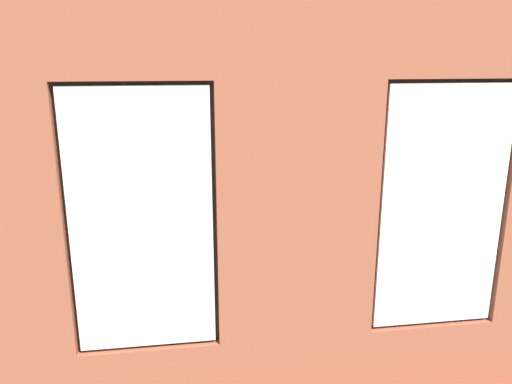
{
  "coord_description": "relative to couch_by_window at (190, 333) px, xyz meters",
  "views": [
    {
      "loc": [
        0.85,
        6.35,
        2.83
      ],
      "look_at": [
        -0.04,
        0.4,
        1.18
      ],
      "focal_mm": 35.0,
      "sensor_mm": 36.0,
      "label": 1
    }
  ],
  "objects": [
    {
      "name": "remote_silver",
      "position": [
        -1.39,
        -2.69,
        0.13
      ],
      "size": [
        0.11,
        0.18,
        0.02
      ],
      "primitive_type": "cube",
      "rotation": [
        0.0,
        0.0,
        5.89
      ],
      "color": "#B2B2B7",
      "rests_on": "coffee_table"
    },
    {
      "name": "coffee_table",
      "position": [
        -0.99,
        -2.55,
        0.06
      ],
      "size": [
        1.47,
        0.78,
        0.45
      ],
      "color": "tan",
      "rests_on": "ground_plane"
    },
    {
      "name": "potted_plant_between_couches",
      "position": [
        -1.46,
        -0.04,
        0.23
      ],
      "size": [
        0.71,
        0.73,
        1.24
      ],
      "color": "beige",
      "rests_on": "ground_plane"
    },
    {
      "name": "potted_plant_by_left_couch",
      "position": [
        -2.79,
        -3.16,
        0.09
      ],
      "size": [
        0.5,
        0.5,
        0.62
      ],
      "color": "#9E5638",
      "rests_on": "ground_plane"
    },
    {
      "name": "papasan_chair",
      "position": [
        0.07,
        -4.03,
        0.11
      ],
      "size": [
        1.09,
        1.09,
        0.69
      ],
      "color": "olive",
      "rests_on": "ground_plane"
    },
    {
      "name": "tv_flatscreen",
      "position": [
        1.84,
        -2.47,
        0.59
      ],
      "size": [
        1.14,
        0.2,
        0.8
      ],
      "color": "black",
      "rests_on": "media_console"
    },
    {
      "name": "candle_jar",
      "position": [
        -0.81,
        -2.65,
        0.17
      ],
      "size": [
        0.08,
        0.08,
        0.1
      ],
      "primitive_type": "cylinder",
      "color": "#B7333D",
      "rests_on": "coffee_table"
    },
    {
      "name": "cup_ceramic",
      "position": [
        -0.99,
        -2.55,
        0.17
      ],
      "size": [
        0.08,
        0.08,
        0.1
      ],
      "primitive_type": "cylinder",
      "color": "#B23D38",
      "rests_on": "coffee_table"
    },
    {
      "name": "potted_plant_near_tv",
      "position": [
        1.28,
        -1.46,
        0.43
      ],
      "size": [
        1.1,
        1.02,
        1.36
      ],
      "color": "#9E5638",
      "rests_on": "ground_plane"
    },
    {
      "name": "potted_plant_foreground_right",
      "position": [
        1.54,
        -4.33,
        0.28
      ],
      "size": [
        0.65,
        0.65,
        0.88
      ],
      "color": "#9E5638",
      "rests_on": "ground_plane"
    },
    {
      "name": "media_console",
      "position": [
        1.84,
        -2.47,
        -0.07
      ],
      "size": [
        1.14,
        0.42,
        0.51
      ],
      "primitive_type": "cube",
      "color": "black",
      "rests_on": "ground_plane"
    },
    {
      "name": "table_plant_small",
      "position": [
        -1.1,
        -2.43,
        0.21
      ],
      "size": [
        0.11,
        0.11,
        0.18
      ],
      "color": "brown",
      "rests_on": "coffee_table"
    },
    {
      "name": "ground_plane",
      "position": [
        -0.85,
        -2.17,
        -0.38
      ],
      "size": [
        6.68,
        6.41,
        0.1
      ],
      "primitive_type": "cube",
      "color": "brown"
    },
    {
      "name": "brick_wall_with_windows",
      "position": [
        -0.85,
        0.65,
        1.46
      ],
      "size": [
        6.08,
        0.3,
        3.57
      ],
      "color": "#9E5138",
      "rests_on": "ground_plane"
    },
    {
      "name": "couch_left",
      "position": [
        -3.19,
        -1.72,
        0.0
      ],
      "size": [
        0.88,
        1.97,
        0.8
      ],
      "rotation": [
        0.0,
        0.0,
        1.56
      ],
      "color": "black",
      "rests_on": "ground_plane"
    },
    {
      "name": "couch_by_window",
      "position": [
        0.0,
        0.0,
        0.0
      ],
      "size": [
        2.03,
        0.87,
        0.8
      ],
      "color": "black",
      "rests_on": "ground_plane"
    },
    {
      "name": "potted_plant_corner_near_left",
      "position": [
        -3.34,
        -4.38,
        0.34
      ],
      "size": [
        0.7,
        0.7,
        1.03
      ],
      "color": "brown",
      "rests_on": "ground_plane"
    },
    {
      "name": "potted_plant_mid_room_small",
      "position": [
        -1.74,
        -3.29,
        -0.05
      ],
      "size": [
        0.29,
        0.29,
        0.45
      ],
      "color": "brown",
      "rests_on": "ground_plane"
    }
  ]
}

